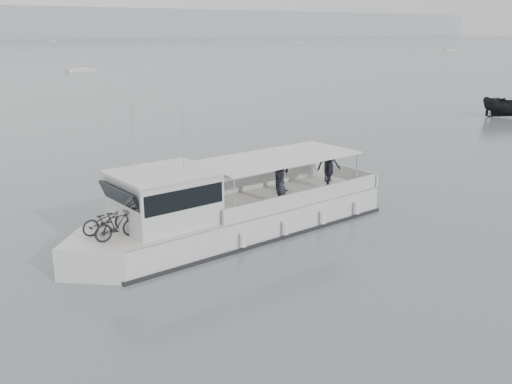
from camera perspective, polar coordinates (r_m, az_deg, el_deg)
ground at (r=26.58m, az=4.70°, el=-1.72°), size 1400.00×1400.00×0.00m
tour_boat at (r=22.65m, az=-3.52°, el=-2.23°), size 14.47×4.53×6.02m
dark_motorboat at (r=59.46m, az=24.26°, el=7.79°), size 5.15×5.34×2.08m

